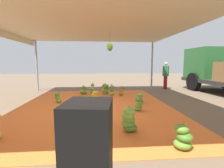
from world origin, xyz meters
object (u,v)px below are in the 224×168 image
at_px(banana_bunch_0, 183,138).
at_px(banana_bunch_3, 112,91).
at_px(banana_bunch_12, 139,104).
at_px(banana_bunch_13, 129,120).
at_px(banana_bunch_10, 106,90).
at_px(banana_bunch_11, 95,97).
at_px(banana_bunch_1, 139,98).
at_px(banana_bunch_7, 83,90).
at_px(banana_bunch_6, 58,98).
at_px(banana_bunch_4, 121,92).
at_px(banana_bunch_5, 104,88).
at_px(speaker_stack, 89,165).
at_px(worker_1, 166,73).

distance_m(banana_bunch_0, banana_bunch_3, 5.12).
xyz_separation_m(banana_bunch_12, banana_bunch_13, (1.58, -0.61, 0.05)).
height_order(banana_bunch_3, banana_bunch_13, banana_bunch_13).
bearing_deg(banana_bunch_3, banana_bunch_10, -141.50).
xyz_separation_m(banana_bunch_11, banana_bunch_12, (1.41, 1.43, 0.00)).
relative_size(banana_bunch_1, banana_bunch_3, 0.82).
relative_size(banana_bunch_1, banana_bunch_7, 1.00).
xyz_separation_m(banana_bunch_0, banana_bunch_6, (-3.72, -3.04, -0.01)).
xyz_separation_m(banana_bunch_0, banana_bunch_3, (-5.05, -0.85, 0.03)).
bearing_deg(banana_bunch_4, banana_bunch_10, -121.68).
bearing_deg(banana_bunch_0, banana_bunch_3, -170.40).
bearing_deg(banana_bunch_10, banana_bunch_12, 17.12).
height_order(banana_bunch_10, banana_bunch_11, banana_bunch_10).
bearing_deg(banana_bunch_5, banana_bunch_12, 14.85).
xyz_separation_m(banana_bunch_0, banana_bunch_5, (-6.06, -1.17, -0.00)).
relative_size(banana_bunch_4, banana_bunch_10, 0.86).
height_order(banana_bunch_1, banana_bunch_5, banana_bunch_5).
height_order(banana_bunch_0, speaker_stack, speaker_stack).
bearing_deg(banana_bunch_3, speaker_stack, -6.57).
bearing_deg(banana_bunch_4, worker_1, 122.71).
relative_size(banana_bunch_0, banana_bunch_11, 0.97).
relative_size(banana_bunch_0, banana_bunch_10, 0.86).
relative_size(banana_bunch_11, speaker_stack, 0.41).
distance_m(banana_bunch_7, speaker_stack, 6.76).
distance_m(banana_bunch_5, worker_1, 3.84).
bearing_deg(banana_bunch_4, banana_bunch_0, 4.62).
height_order(banana_bunch_4, speaker_stack, speaker_stack).
relative_size(banana_bunch_5, banana_bunch_10, 0.85).
xyz_separation_m(banana_bunch_4, banana_bunch_12, (2.54, 0.20, 0.01)).
relative_size(banana_bunch_4, banana_bunch_11, 0.96).
bearing_deg(banana_bunch_6, banana_bunch_3, 121.19).
height_order(banana_bunch_7, banana_bunch_13, banana_bunch_13).
relative_size(banana_bunch_5, banana_bunch_12, 0.97).
height_order(banana_bunch_3, worker_1, worker_1).
height_order(banana_bunch_7, speaker_stack, speaker_stack).
bearing_deg(banana_bunch_1, banana_bunch_12, -15.21).
relative_size(banana_bunch_12, worker_1, 0.30).
bearing_deg(banana_bunch_12, banana_bunch_3, -166.18).
height_order(banana_bunch_11, banana_bunch_12, banana_bunch_11).
distance_m(banana_bunch_1, banana_bunch_4, 1.57).
bearing_deg(banana_bunch_10, banana_bunch_6, -49.12).
bearing_deg(banana_bunch_3, worker_1, 117.64).
height_order(banana_bunch_3, banana_bunch_7, banana_bunch_3).
bearing_deg(banana_bunch_6, worker_1, 119.07).
bearing_deg(banana_bunch_1, banana_bunch_10, -148.16).
height_order(banana_bunch_13, worker_1, worker_1).
height_order(banana_bunch_0, banana_bunch_10, banana_bunch_10).
distance_m(banana_bunch_10, banana_bunch_11, 1.65).
xyz_separation_m(banana_bunch_11, worker_1, (-3.00, 4.15, 0.73)).
height_order(banana_bunch_5, worker_1, worker_1).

